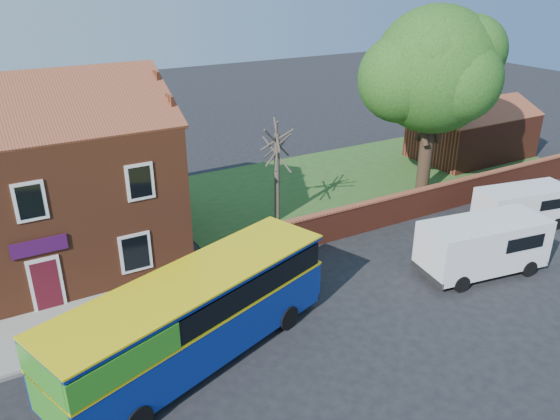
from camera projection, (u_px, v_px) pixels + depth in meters
ground at (305, 360)px, 18.58m from camera, size 120.00×120.00×0.00m
pavement at (59, 332)px, 19.94m from camera, size 18.00×3.50×0.12m
kerb at (68, 359)px, 18.55m from camera, size 18.00×0.15×0.14m
grass_strip at (369, 178)px, 34.80m from camera, size 26.00×12.00×0.04m
shop_building at (22, 195)px, 23.14m from camera, size 12.30×8.13×10.50m
boundary_wall at (438, 198)px, 29.72m from camera, size 22.00×0.38×1.60m
outbuilding at (472, 134)px, 38.25m from camera, size 8.20×5.06×4.17m
bus at (187, 318)px, 17.75m from camera, size 10.66×5.90×3.16m
van_near at (483, 244)px, 23.48m from camera, size 5.82×3.05×2.43m
van_far at (523, 205)px, 27.84m from camera, size 5.07×2.81×2.10m
large_tree at (433, 74)px, 29.97m from camera, size 8.72×6.90×10.64m
bare_tree at (277, 173)px, 27.89m from camera, size 1.95×2.32×5.20m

